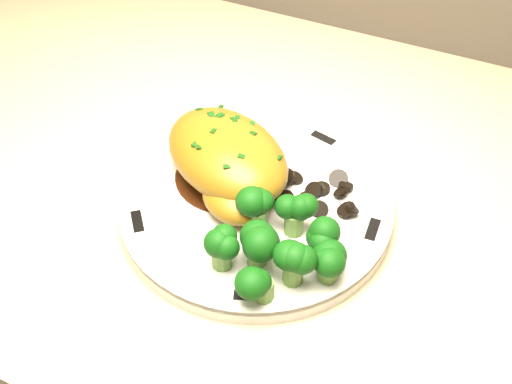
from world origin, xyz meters
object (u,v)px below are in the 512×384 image
at_px(counter, 47,272).
at_px(broccoli_florets, 280,245).
at_px(chicken_breast, 228,160).
at_px(plate, 256,205).

height_order(counter, broccoli_florets, counter).
bearing_deg(chicken_breast, broccoli_florets, -11.56).
distance_m(plate, broccoli_florets, 0.09).
bearing_deg(chicken_breast, plate, 10.68).
bearing_deg(broccoli_florets, counter, 164.25).
relative_size(chicken_breast, broccoli_florets, 1.53).
distance_m(counter, broccoli_florets, 0.73).
relative_size(plate, broccoli_florets, 2.30).
bearing_deg(counter, broccoli_florets, -15.75).
distance_m(counter, plate, 0.66).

